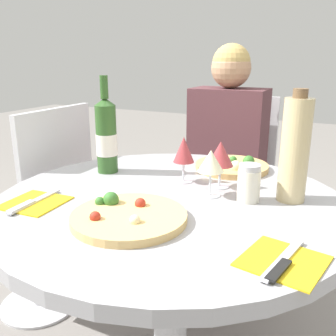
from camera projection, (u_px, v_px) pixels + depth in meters
name	position (u px, v px, depth m)	size (l,w,h in m)	color
dining_table	(170.00, 242.00, 1.11)	(0.99, 0.99, 0.73)	#B2B2B7
chair_behind_diner	(229.00, 192.00, 1.91)	(0.39, 0.39, 0.92)	silver
seated_diner	(221.00, 186.00, 1.77)	(0.34, 0.42, 1.17)	#512D33
chair_empty_side	(42.00, 219.00, 1.59)	(0.39, 0.39, 0.92)	silver
pizza_large	(128.00, 216.00, 0.91)	(0.28, 0.28, 0.05)	#DBB26B
pizza_small_far	(233.00, 166.00, 1.32)	(0.26, 0.26, 0.05)	tan
wine_bottle	(106.00, 136.00, 1.27)	(0.07, 0.07, 0.33)	#2D5623
tall_carafe	(295.00, 150.00, 1.00)	(0.08, 0.08, 0.31)	tan
sugar_shaker	(249.00, 183.00, 1.02)	(0.06, 0.06, 0.10)	silver
wine_glass_back_right	(220.00, 154.00, 1.12)	(0.08, 0.08, 0.14)	silver
wine_glass_front_right	(211.00, 162.00, 1.05)	(0.08, 0.08, 0.13)	silver
wine_glass_back_left	(184.00, 151.00, 1.17)	(0.07, 0.07, 0.15)	silver
place_setting_left	(34.00, 203.00, 1.02)	(0.16, 0.19, 0.01)	gold
place_setting_right	(283.00, 261.00, 0.73)	(0.18, 0.19, 0.01)	gold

